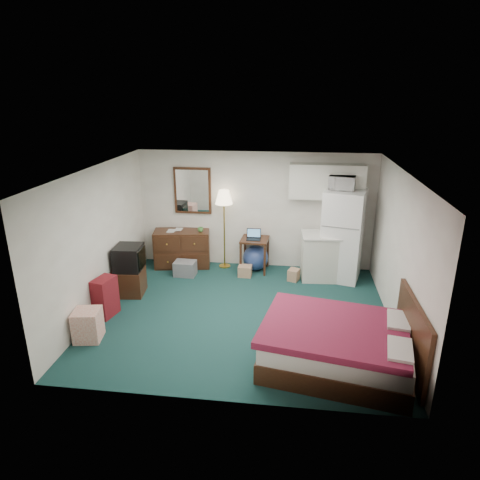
# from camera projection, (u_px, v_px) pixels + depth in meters

# --- Properties ---
(floor) EXTENTS (5.00, 4.50, 0.01)m
(floor) POSITION_uv_depth(u_px,v_px,m) (242.00, 313.00, 7.46)
(floor) COLOR #0F3638
(floor) RESTS_ON ground
(ceiling) EXTENTS (5.00, 4.50, 0.01)m
(ceiling) POSITION_uv_depth(u_px,v_px,m) (243.00, 171.00, 6.63)
(ceiling) COLOR beige
(ceiling) RESTS_ON walls
(walls) EXTENTS (5.01, 4.51, 2.50)m
(walls) POSITION_uv_depth(u_px,v_px,m) (243.00, 246.00, 7.05)
(walls) COLOR beige
(walls) RESTS_ON floor
(mirror) EXTENTS (0.80, 0.06, 1.00)m
(mirror) POSITION_uv_depth(u_px,v_px,m) (193.00, 191.00, 9.15)
(mirror) COLOR white
(mirror) RESTS_ON walls
(upper_cabinets) EXTENTS (1.50, 0.35, 0.70)m
(upper_cabinets) POSITION_uv_depth(u_px,v_px,m) (327.00, 181.00, 8.58)
(upper_cabinets) COLOR silver
(upper_cabinets) RESTS_ON walls
(headboard) EXTENTS (0.06, 1.56, 1.00)m
(headboard) POSITION_uv_depth(u_px,v_px,m) (412.00, 336.00, 5.75)
(headboard) COLOR black
(headboard) RESTS_ON walls
(dresser) EXTENTS (1.26, 0.73, 0.81)m
(dresser) POSITION_uv_depth(u_px,v_px,m) (182.00, 248.00, 9.37)
(dresser) COLOR black
(dresser) RESTS_ON floor
(floor_lamp) EXTENTS (0.43, 0.43, 1.72)m
(floor_lamp) POSITION_uv_depth(u_px,v_px,m) (224.00, 229.00, 9.17)
(floor_lamp) COLOR gold
(floor_lamp) RESTS_ON floor
(desk) EXTENTS (0.60, 0.60, 0.72)m
(desk) POSITION_uv_depth(u_px,v_px,m) (255.00, 254.00, 9.14)
(desk) COLOR black
(desk) RESTS_ON floor
(exercise_ball) EXTENTS (0.69, 0.69, 0.54)m
(exercise_ball) POSITION_uv_depth(u_px,v_px,m) (256.00, 258.00, 9.19)
(exercise_ball) COLOR navy
(exercise_ball) RESTS_ON floor
(kitchen_counter) EXTENTS (0.88, 0.69, 0.92)m
(kitchen_counter) POSITION_uv_depth(u_px,v_px,m) (323.00, 257.00, 8.73)
(kitchen_counter) COLOR silver
(kitchen_counter) RESTS_ON floor
(fridge) EXTENTS (0.92, 0.92, 1.84)m
(fridge) POSITION_uv_depth(u_px,v_px,m) (342.00, 235.00, 8.60)
(fridge) COLOR white
(fridge) RESTS_ON floor
(bed) EXTENTS (2.21, 1.87, 0.63)m
(bed) POSITION_uv_depth(u_px,v_px,m) (336.00, 346.00, 5.95)
(bed) COLOR maroon
(bed) RESTS_ON floor
(tv_stand) EXTENTS (0.55, 0.59, 0.49)m
(tv_stand) POSITION_uv_depth(u_px,v_px,m) (131.00, 282.00, 8.12)
(tv_stand) COLOR black
(tv_stand) RESTS_ON floor
(suitcase) EXTENTS (0.35, 0.47, 0.69)m
(suitcase) POSITION_uv_depth(u_px,v_px,m) (105.00, 297.00, 7.29)
(suitcase) COLOR #5D1515
(suitcase) RESTS_ON floor
(retail_box) EXTENTS (0.45, 0.45, 0.49)m
(retail_box) POSITION_uv_depth(u_px,v_px,m) (88.00, 325.00, 6.61)
(retail_box) COLOR white
(retail_box) RESTS_ON floor
(file_bin) EXTENTS (0.45, 0.35, 0.31)m
(file_bin) POSITION_uv_depth(u_px,v_px,m) (185.00, 268.00, 8.95)
(file_bin) COLOR slate
(file_bin) RESTS_ON floor
(cardboard_box_a) EXTENTS (0.28, 0.24, 0.23)m
(cardboard_box_a) POSITION_uv_depth(u_px,v_px,m) (245.00, 271.00, 8.92)
(cardboard_box_a) COLOR tan
(cardboard_box_a) RESTS_ON floor
(cardboard_box_b) EXTENTS (0.27, 0.29, 0.24)m
(cardboard_box_b) POSITION_uv_depth(u_px,v_px,m) (294.00, 275.00, 8.73)
(cardboard_box_b) COLOR tan
(cardboard_box_b) RESTS_ON floor
(laptop) EXTENTS (0.30, 0.25, 0.20)m
(laptop) POSITION_uv_depth(u_px,v_px,m) (254.00, 235.00, 8.93)
(laptop) COLOR black
(laptop) RESTS_ON desk
(crt_tv) EXTENTS (0.53, 0.57, 0.46)m
(crt_tv) POSITION_uv_depth(u_px,v_px,m) (129.00, 258.00, 7.98)
(crt_tv) COLOR black
(crt_tv) RESTS_ON tv_stand
(microwave) EXTENTS (0.54, 0.37, 0.34)m
(microwave) POSITION_uv_depth(u_px,v_px,m) (342.00, 181.00, 8.30)
(microwave) COLOR white
(microwave) RESTS_ON fridge
(book_a) EXTENTS (0.17, 0.02, 0.23)m
(book_a) POSITION_uv_depth(u_px,v_px,m) (167.00, 226.00, 9.17)
(book_a) COLOR tan
(book_a) RESTS_ON dresser
(book_b) EXTENTS (0.15, 0.02, 0.21)m
(book_b) POSITION_uv_depth(u_px,v_px,m) (175.00, 225.00, 9.27)
(book_b) COLOR tan
(book_b) RESTS_ON dresser
(mug) EXTENTS (0.14, 0.13, 0.12)m
(mug) POSITION_uv_depth(u_px,v_px,m) (200.00, 229.00, 9.16)
(mug) COLOR #4D9643
(mug) RESTS_ON dresser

